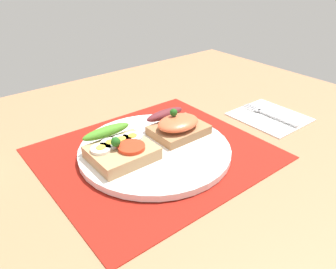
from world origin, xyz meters
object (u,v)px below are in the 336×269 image
(sandwich_egg_tomato, at_px, (120,148))
(fork, at_px, (268,114))
(napkin, at_px, (269,116))
(sandwich_salmon, at_px, (177,125))
(plate, at_px, (155,150))

(sandwich_egg_tomato, bearing_deg, fork, -7.75)
(napkin, bearing_deg, sandwich_egg_tomato, 171.78)
(sandwich_salmon, bearing_deg, napkin, -12.96)
(sandwich_egg_tomato, bearing_deg, sandwich_salmon, 0.42)
(plate, height_order, sandwich_salmon, sandwich_salmon)
(napkin, bearing_deg, plate, 172.46)
(sandwich_egg_tomato, bearing_deg, napkin, -8.22)
(fork, bearing_deg, sandwich_salmon, 167.73)
(plate, xyz_separation_m, sandwich_egg_tomato, (-0.06, 0.01, 0.02))
(plate, bearing_deg, sandwich_egg_tomato, 168.78)
(napkin, bearing_deg, sandwich_salmon, 167.04)
(plate, relative_size, sandwich_salmon, 2.67)
(sandwich_salmon, height_order, napkin, sandwich_salmon)
(sandwich_salmon, bearing_deg, sandwich_egg_tomato, -179.58)
(sandwich_salmon, distance_m, fork, 0.23)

